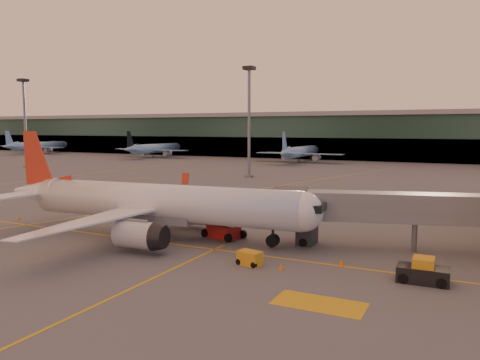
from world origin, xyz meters
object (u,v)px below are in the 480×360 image
at_px(catering_truck, 222,215).
at_px(pushback_tug, 423,272).
at_px(main_airplane, 152,204).
at_px(gpu_cart, 250,258).

bearing_deg(catering_truck, pushback_tug, -1.30).
bearing_deg(pushback_tug, catering_truck, 162.19).
height_order(main_airplane, pushback_tug, main_airplane).
distance_m(gpu_cart, pushback_tug, 13.64).
relative_size(main_airplane, gpu_cart, 16.39).
distance_m(catering_truck, pushback_tug, 21.38).
distance_m(main_airplane, pushback_tug, 27.24).
bearing_deg(main_airplane, gpu_cart, -23.44).
xyz_separation_m(main_airplane, catering_truck, (6.54, 3.35, -1.21)).
height_order(gpu_cart, pushback_tug, pushback_tug).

